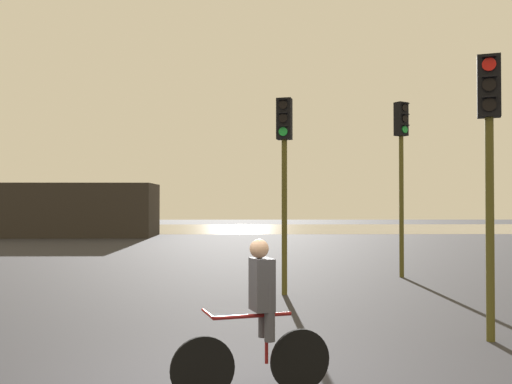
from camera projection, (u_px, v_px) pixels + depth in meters
The scene contains 6 objects.
water_strip at pixel (242, 228), 43.56m from camera, with size 80.00×16.00×0.01m, color gray.
distant_building at pixel (44, 210), 33.39m from camera, with size 12.98×4.00×3.10m, color #2D2823.
traffic_light_center at pixel (284, 158), 12.38m from camera, with size 0.37×0.39×4.27m.
traffic_light_far_right at pixel (401, 156), 15.25m from camera, with size 0.40×0.42×4.68m.
traffic_light_near_right at pixel (489, 141), 8.24m from camera, with size 0.39×0.40×4.13m.
cyclist at pixel (259, 317), 5.88m from camera, with size 1.65×0.63×1.62m.
Camera 1 is at (0.31, -5.98, 2.00)m, focal length 40.00 mm.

